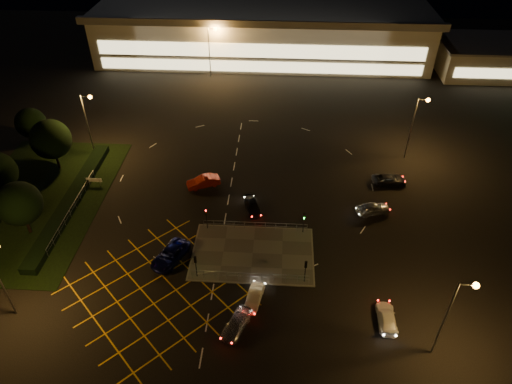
# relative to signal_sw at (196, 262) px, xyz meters

# --- Properties ---
(ground) EXTENTS (180.00, 180.00, 0.00)m
(ground) POSITION_rel_signal_sw_xyz_m (4.00, 5.99, -2.37)
(ground) COLOR black
(ground) RESTS_ON ground
(pedestrian_island) EXTENTS (14.00, 9.00, 0.12)m
(pedestrian_island) POSITION_rel_signal_sw_xyz_m (6.00, 3.99, -2.31)
(pedestrian_island) COLOR #4C4944
(pedestrian_island) RESTS_ON ground
(grass_verge) EXTENTS (18.00, 30.00, 0.08)m
(grass_verge) POSITION_rel_signal_sw_xyz_m (-24.00, 11.99, -2.33)
(grass_verge) COLOR black
(grass_verge) RESTS_ON ground
(hedge) EXTENTS (2.00, 26.00, 1.00)m
(hedge) POSITION_rel_signal_sw_xyz_m (-19.00, 11.99, -1.87)
(hedge) COLOR black
(hedge) RESTS_ON ground
(supermarket) EXTENTS (72.00, 26.50, 10.50)m
(supermarket) POSITION_rel_signal_sw_xyz_m (4.00, 67.95, 2.95)
(supermarket) COLOR beige
(supermarket) RESTS_ON ground
(retail_unit_a) EXTENTS (18.80, 14.80, 6.35)m
(retail_unit_a) POSITION_rel_signal_sw_xyz_m (50.00, 59.97, 0.85)
(retail_unit_a) COLOR beige
(retail_unit_a) RESTS_ON ground
(streetlight_se) EXTENTS (1.78, 0.56, 10.03)m
(streetlight_se) POSITION_rel_signal_sw_xyz_m (24.44, -8.01, 4.20)
(streetlight_se) COLOR slate
(streetlight_se) RESTS_ON ground
(streetlight_nw) EXTENTS (1.78, 0.56, 10.03)m
(streetlight_nw) POSITION_rel_signal_sw_xyz_m (-19.56, 23.99, 4.20)
(streetlight_nw) COLOR slate
(streetlight_nw) RESTS_ON ground
(streetlight_ne) EXTENTS (1.78, 0.56, 10.03)m
(streetlight_ne) POSITION_rel_signal_sw_xyz_m (28.44, 25.99, 4.20)
(streetlight_ne) COLOR slate
(streetlight_ne) RESTS_ON ground
(streetlight_far_left) EXTENTS (1.78, 0.56, 10.03)m
(streetlight_far_left) POSITION_rel_signal_sw_xyz_m (-5.56, 53.99, 4.20)
(streetlight_far_left) COLOR slate
(streetlight_far_left) RESTS_ON ground
(streetlight_far_right) EXTENTS (1.78, 0.56, 10.03)m
(streetlight_far_right) POSITION_rel_signal_sw_xyz_m (34.44, 55.99, 4.20)
(streetlight_far_right) COLOR slate
(streetlight_far_right) RESTS_ON ground
(signal_sw) EXTENTS (0.28, 0.30, 3.15)m
(signal_sw) POSITION_rel_signal_sw_xyz_m (0.00, 0.00, 0.00)
(signal_sw) COLOR black
(signal_sw) RESTS_ON pedestrian_island
(signal_se) EXTENTS (0.28, 0.30, 3.15)m
(signal_se) POSITION_rel_signal_sw_xyz_m (12.00, 0.00, 0.00)
(signal_se) COLOR black
(signal_se) RESTS_ON pedestrian_island
(signal_nw) EXTENTS (0.28, 0.30, 3.15)m
(signal_nw) POSITION_rel_signal_sw_xyz_m (0.00, 7.99, 0.00)
(signal_nw) COLOR black
(signal_nw) RESTS_ON pedestrian_island
(signal_ne) EXTENTS (0.28, 0.30, 3.15)m
(signal_ne) POSITION_rel_signal_sw_xyz_m (12.00, 7.99, 0.00)
(signal_ne) COLOR black
(signal_ne) RESTS_ON pedestrian_island
(tree_c) EXTENTS (5.76, 5.76, 7.84)m
(tree_c) POSITION_rel_signal_sw_xyz_m (-24.00, 19.99, 2.59)
(tree_c) COLOR black
(tree_c) RESTS_ON ground
(tree_d) EXTENTS (4.68, 4.68, 6.37)m
(tree_d) POSITION_rel_signal_sw_xyz_m (-30.00, 25.99, 1.65)
(tree_d) COLOR black
(tree_d) RESTS_ON ground
(tree_e) EXTENTS (5.40, 5.40, 7.35)m
(tree_e) POSITION_rel_signal_sw_xyz_m (-22.00, 5.99, 2.28)
(tree_e) COLOR black
(tree_e) RESTS_ON ground
(car_near_silver) EXTENTS (3.33, 4.78, 1.51)m
(car_near_silver) POSITION_rel_signal_sw_xyz_m (5.05, -6.51, -1.61)
(car_near_silver) COLOR #B2B4B9
(car_near_silver) RESTS_ON ground
(car_queue_white) EXTENTS (2.15, 4.13, 1.30)m
(car_queue_white) POSITION_rel_signal_sw_xyz_m (6.63, -2.99, -1.72)
(car_queue_white) COLOR white
(car_queue_white) RESTS_ON ground
(car_left_blue) EXTENTS (4.45, 6.03, 1.52)m
(car_left_blue) POSITION_rel_signal_sw_xyz_m (-3.50, 2.45, -1.61)
(car_left_blue) COLOR #0B0E44
(car_left_blue) RESTS_ON ground
(car_far_dkgrey) EXTENTS (2.89, 4.54, 1.22)m
(car_far_dkgrey) POSITION_rel_signal_sw_xyz_m (5.45, 12.02, -1.75)
(car_far_dkgrey) COLOR black
(car_far_dkgrey) RESTS_ON ground
(car_right_silver) EXTENTS (4.82, 2.90, 1.54)m
(car_right_silver) POSITION_rel_signal_sw_xyz_m (21.20, 12.40, -1.60)
(car_right_silver) COLOR #989B9F
(car_right_silver) RESTS_ON ground
(car_circ_red) EXTENTS (4.94, 3.38, 1.54)m
(car_circ_red) POSITION_rel_signal_sw_xyz_m (-1.84, 16.84, -1.60)
(car_circ_red) COLOR #9E1A0B
(car_circ_red) RESTS_ON ground
(car_east_grey) EXTENTS (5.03, 2.68, 1.35)m
(car_east_grey) POSITION_rel_signal_sw_xyz_m (24.43, 19.09, -1.69)
(car_east_grey) COLOR black
(car_east_grey) RESTS_ON ground
(car_approach_white) EXTENTS (1.84, 4.39, 1.27)m
(car_approach_white) POSITION_rel_signal_sw_xyz_m (20.19, -4.76, -1.73)
(car_approach_white) COLOR silver
(car_approach_white) RESTS_ON ground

